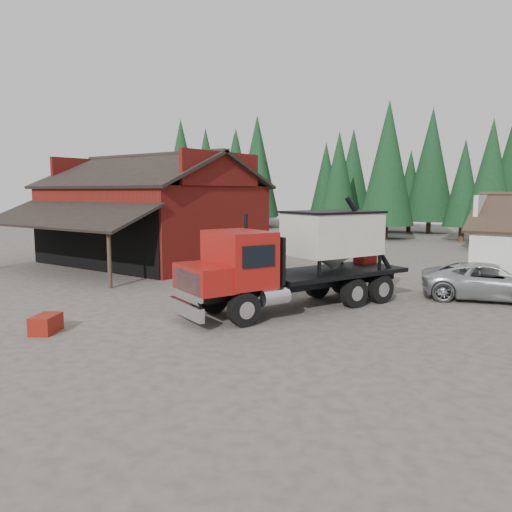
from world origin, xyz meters
The scene contains 9 objects.
ground centered at (0.00, 0.00, 0.00)m, with size 120.00×120.00×0.00m, color #4D453C.
red_barn centered at (-11.00, 9.90, 2.69)m, with size 12.80×13.63×7.18m.
conifer_backdrop centered at (0.00, 42.00, 0.00)m, with size 76.00×16.00×16.00m, color #103216, non-canonical shape.
near_pine_a centered at (-22.00, 28.00, 6.39)m, with size 4.40×4.40×11.40m.
near_pine_b centered at (6.00, 30.00, 5.89)m, with size 3.96×3.96×10.40m.
near_pine_d centered at (-4.00, 34.00, 7.39)m, with size 5.28×5.28×13.40m.
feed_truck centered at (4.02, 3.81, 2.10)m, with size 6.09×10.21×4.48m.
silver_car centered at (10.00, 10.00, 0.80)m, with size 2.66×5.77×1.60m, color #B4B7BC.
equip_box centered at (-1.01, -4.14, 0.30)m, with size 0.70×1.10×0.60m, color maroon.
Camera 1 is at (14.04, -13.20, 4.66)m, focal length 35.00 mm.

